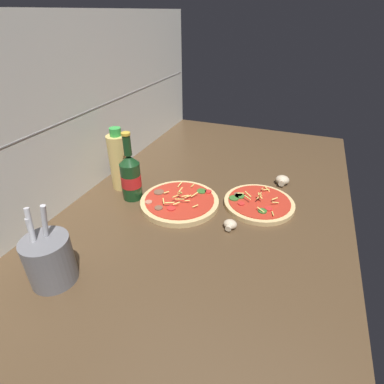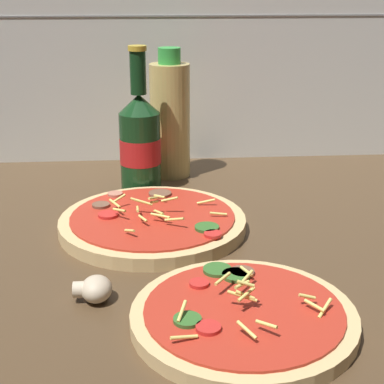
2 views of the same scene
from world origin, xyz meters
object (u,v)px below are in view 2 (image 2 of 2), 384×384
(beer_bottle, at_px, (140,141))
(oil_bottle, at_px, (170,119))
(pizza_near, at_px, (243,316))
(mushroom_left, at_px, (94,289))
(pizza_far, at_px, (153,222))

(beer_bottle, height_order, oil_bottle, beer_bottle)
(pizza_near, xyz_separation_m, oil_bottle, (-0.05, 0.50, 0.10))
(mushroom_left, bearing_deg, pizza_near, -20.45)
(mushroom_left, bearing_deg, oil_bottle, 76.92)
(pizza_far, xyz_separation_m, mushroom_left, (-0.07, -0.19, 0.00))
(beer_bottle, bearing_deg, mushroom_left, -97.72)
(pizza_near, height_order, beer_bottle, beer_bottle)
(beer_bottle, bearing_deg, pizza_far, -84.27)
(pizza_near, bearing_deg, pizza_far, 109.72)
(oil_bottle, bearing_deg, mushroom_left, -103.08)
(pizza_far, relative_size, oil_bottle, 1.17)
(pizza_near, relative_size, oil_bottle, 1.03)
(oil_bottle, bearing_deg, pizza_far, -98.23)
(pizza_near, distance_m, beer_bottle, 0.45)
(pizza_near, relative_size, beer_bottle, 0.98)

